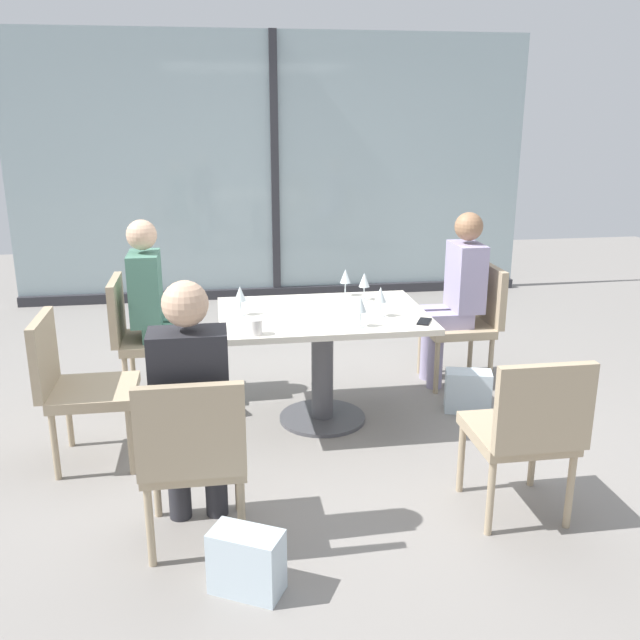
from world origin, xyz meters
TOP-DOWN VIEW (x-y plane):
  - ground_plane at (0.00, 0.00)m, footprint 12.00×12.00m
  - window_wall_backdrop at (0.00, 3.20)m, footprint 5.33×0.10m
  - dining_table_main at (0.00, 0.00)m, footprint 1.29×0.92m
  - chair_front_left at (-0.78, -1.29)m, footprint 0.46×0.50m
  - chair_far_right at (1.17, 0.51)m, footprint 0.50×0.46m
  - chair_far_left at (-1.17, 0.51)m, footprint 0.50×0.46m
  - chair_side_end at (-1.45, -0.34)m, footprint 0.50×0.46m
  - chair_front_right at (0.78, -1.29)m, footprint 0.46×0.50m
  - person_front_left at (-0.78, -1.18)m, footprint 0.34×0.39m
  - person_far_right at (1.06, 0.51)m, footprint 0.39×0.34m
  - person_far_left at (-1.06, 0.51)m, footprint 0.39×0.34m
  - wine_glass_0 at (0.17, -0.33)m, footprint 0.07×0.07m
  - wine_glass_1 at (-0.51, 0.02)m, footprint 0.07×0.07m
  - wine_glass_2 at (0.32, 0.25)m, footprint 0.07×0.07m
  - wine_glass_3 at (0.22, 0.38)m, footprint 0.07×0.07m
  - wine_glass_4 at (0.34, -0.14)m, footprint 0.07×0.07m
  - coffee_cup at (-0.44, -0.39)m, footprint 0.08×0.08m
  - cell_phone_on_table at (0.57, -0.30)m, footprint 0.13×0.16m
  - handbag_0 at (-0.57, -1.63)m, footprint 0.34×0.28m
  - handbag_1 at (0.98, -0.01)m, footprint 0.33×0.24m
  - handbag_2 at (-0.85, 0.14)m, footprint 0.34×0.26m

SIDE VIEW (x-z plane):
  - ground_plane at x=0.00m, z-range 0.00..0.00m
  - handbag_0 at x=-0.57m, z-range 0.00..0.28m
  - handbag_1 at x=0.98m, z-range 0.00..0.28m
  - handbag_2 at x=-0.85m, z-range 0.00..0.28m
  - chair_front_left at x=-0.78m, z-range 0.06..0.93m
  - chair_far_right at x=1.17m, z-range 0.06..0.93m
  - chair_far_left at x=-1.17m, z-range 0.06..0.93m
  - chair_side_end at x=-1.45m, z-range 0.06..0.93m
  - chair_front_right at x=0.78m, z-range 0.06..0.93m
  - dining_table_main at x=0.00m, z-range 0.19..0.92m
  - person_front_left at x=-0.78m, z-range 0.07..1.33m
  - person_far_right at x=1.06m, z-range 0.07..1.33m
  - person_far_left at x=-1.06m, z-range 0.07..1.33m
  - cell_phone_on_table at x=0.57m, z-range 0.73..0.74m
  - coffee_cup at x=-0.44m, z-range 0.73..0.82m
  - wine_glass_0 at x=0.17m, z-range 0.77..0.95m
  - wine_glass_1 at x=-0.51m, z-range 0.77..0.95m
  - wine_glass_2 at x=0.32m, z-range 0.77..0.95m
  - wine_glass_3 at x=0.22m, z-range 0.77..0.95m
  - wine_glass_4 at x=0.34m, z-range 0.77..0.95m
  - window_wall_backdrop at x=0.00m, z-range -0.14..2.56m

